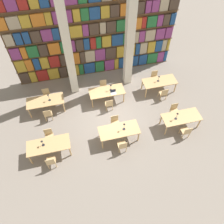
{
  "coord_description": "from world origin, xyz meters",
  "views": [
    {
      "loc": [
        -1.73,
        -7.24,
        9.78
      ],
      "look_at": [
        0.0,
        -0.14,
        0.7
      ],
      "focal_mm": 35.0,
      "sensor_mm": 36.0,
      "label": 1
    }
  ],
  "objects_px": {
    "desk_lamp_3": "(48,96)",
    "chair_1": "(49,136)",
    "reading_table_1": "(119,131)",
    "laptop": "(113,93)",
    "reading_table_4": "(107,92)",
    "chair_9": "(104,86)",
    "pillar_left": "(68,49)",
    "desk_lamp_1": "(124,125)",
    "pillar_center": "(130,40)",
    "chair_2": "(122,146)",
    "desk_lamp_4": "(111,86)",
    "chair_4": "(186,131)",
    "chair_8": "(109,104)",
    "desk_lamp_0": "(42,142)",
    "chair_3": "(115,122)",
    "reading_table_5": "(159,82)",
    "chair_6": "(48,114)",
    "chair_0": "(51,161)",
    "reading_table_2": "(181,118)",
    "reading_table_3": "(45,102)",
    "chair_11": "(155,77)",
    "reading_table_0": "(49,146)",
    "chair_7": "(47,95)",
    "desk_lamp_5": "(159,78)",
    "chair_10": "(163,93)",
    "chair_5": "(174,110)",
    "desk_lamp_2": "(177,115)"
  },
  "relations": [
    {
      "from": "desk_lamp_3",
      "to": "chair_1",
      "type": "bearing_deg",
      "value": -96.27
    },
    {
      "from": "reading_table_1",
      "to": "laptop",
      "type": "relative_size",
      "value": 6.35
    },
    {
      "from": "reading_table_4",
      "to": "chair_9",
      "type": "xyz_separation_m",
      "value": [
        -0.04,
        0.73,
        -0.22
      ]
    },
    {
      "from": "pillar_left",
      "to": "desk_lamp_3",
      "type": "xyz_separation_m",
      "value": [
        -1.49,
        -1.28,
        -1.9
      ]
    },
    {
      "from": "desk_lamp_1",
      "to": "pillar_center",
      "type": "bearing_deg",
      "value": 71.52
    },
    {
      "from": "chair_2",
      "to": "desk_lamp_4",
      "type": "bearing_deg",
      "value": 85.67
    },
    {
      "from": "desk_lamp_1",
      "to": "desk_lamp_4",
      "type": "xyz_separation_m",
      "value": [
        0.0,
        2.81,
        -0.04
      ]
    },
    {
      "from": "chair_4",
      "to": "laptop",
      "type": "bearing_deg",
      "value": 133.23
    },
    {
      "from": "chair_8",
      "to": "desk_lamp_0",
      "type": "bearing_deg",
      "value": -150.96
    },
    {
      "from": "chair_3",
      "to": "chair_8",
      "type": "xyz_separation_m",
      "value": [
        -0.01,
        1.32,
        0.0
      ]
    },
    {
      "from": "pillar_center",
      "to": "reading_table_5",
      "type": "bearing_deg",
      "value": -37.89
    },
    {
      "from": "chair_4",
      "to": "reading_table_4",
      "type": "distance_m",
      "value": 4.85
    },
    {
      "from": "chair_6",
      "to": "chair_8",
      "type": "height_order",
      "value": "same"
    },
    {
      "from": "chair_0",
      "to": "reading_table_2",
      "type": "xyz_separation_m",
      "value": [
        6.84,
        0.78,
        0.22
      ]
    },
    {
      "from": "reading_table_3",
      "to": "laptop",
      "type": "height_order",
      "value": "laptop"
    },
    {
      "from": "chair_3",
      "to": "chair_11",
      "type": "xyz_separation_m",
      "value": [
        3.29,
        2.83,
        0.0
      ]
    },
    {
      "from": "chair_2",
      "to": "chair_0",
      "type": "bearing_deg",
      "value": -179.57
    },
    {
      "from": "reading_table_2",
      "to": "chair_4",
      "type": "distance_m",
      "value": 0.76
    },
    {
      "from": "desk_lamp_0",
      "to": "chair_0",
      "type": "bearing_deg",
      "value": -73.02
    },
    {
      "from": "chair_2",
      "to": "chair_6",
      "type": "height_order",
      "value": "same"
    },
    {
      "from": "desk_lamp_0",
      "to": "desk_lamp_4",
      "type": "height_order",
      "value": "desk_lamp_4"
    },
    {
      "from": "reading_table_0",
      "to": "chair_7",
      "type": "xyz_separation_m",
      "value": [
        0.04,
        3.61,
        -0.22
      ]
    },
    {
      "from": "chair_3",
      "to": "chair_9",
      "type": "distance_m",
      "value": 2.78
    },
    {
      "from": "pillar_left",
      "to": "chair_2",
      "type": "bearing_deg",
      "value": -70.43
    },
    {
      "from": "pillar_left",
      "to": "chair_0",
      "type": "xyz_separation_m",
      "value": [
        -1.73,
        -4.86,
        -2.53
      ]
    },
    {
      "from": "reading_table_5",
      "to": "desk_lamp_5",
      "type": "relative_size",
      "value": 5.01
    },
    {
      "from": "desk_lamp_0",
      "to": "reading_table_4",
      "type": "height_order",
      "value": "desk_lamp_0"
    },
    {
      "from": "chair_1",
      "to": "desk_lamp_3",
      "type": "relative_size",
      "value": 1.81
    },
    {
      "from": "chair_11",
      "to": "desk_lamp_0",
      "type": "bearing_deg",
      "value": 26.93
    },
    {
      "from": "reading_table_0",
      "to": "desk_lamp_0",
      "type": "height_order",
      "value": "desk_lamp_0"
    },
    {
      "from": "desk_lamp_3",
      "to": "chair_10",
      "type": "bearing_deg",
      "value": -6.4
    },
    {
      "from": "reading_table_0",
      "to": "reading_table_4",
      "type": "height_order",
      "value": "same"
    },
    {
      "from": "chair_10",
      "to": "desk_lamp_0",
      "type": "bearing_deg",
      "value": -163.34
    },
    {
      "from": "desk_lamp_4",
      "to": "chair_2",
      "type": "bearing_deg",
      "value": -94.33
    },
    {
      "from": "desk_lamp_4",
      "to": "desk_lamp_5",
      "type": "xyz_separation_m",
      "value": [
        2.93,
        0.06,
        -0.01
      ]
    },
    {
      "from": "reading_table_4",
      "to": "desk_lamp_4",
      "type": "distance_m",
      "value": 0.44
    },
    {
      "from": "chair_10",
      "to": "reading_table_2",
      "type": "bearing_deg",
      "value": -87.05
    },
    {
      "from": "chair_2",
      "to": "desk_lamp_4",
      "type": "height_order",
      "value": "desk_lamp_4"
    },
    {
      "from": "desk_lamp_0",
      "to": "reading_table_5",
      "type": "relative_size",
      "value": 0.19
    },
    {
      "from": "chair_0",
      "to": "chair_6",
      "type": "height_order",
      "value": "same"
    },
    {
      "from": "chair_5",
      "to": "desk_lamp_5",
      "type": "relative_size",
      "value": 2.14
    },
    {
      "from": "chair_4",
      "to": "chair_8",
      "type": "distance_m",
      "value": 4.38
    },
    {
      "from": "desk_lamp_2",
      "to": "reading_table_3",
      "type": "relative_size",
      "value": 0.24
    },
    {
      "from": "desk_lamp_3",
      "to": "desk_lamp_5",
      "type": "distance_m",
      "value": 6.41
    },
    {
      "from": "laptop",
      "to": "desk_lamp_3",
      "type": "bearing_deg",
      "value": 175.17
    },
    {
      "from": "reading_table_2",
      "to": "chair_11",
      "type": "height_order",
      "value": "chair_11"
    },
    {
      "from": "reading_table_4",
      "to": "chair_11",
      "type": "xyz_separation_m",
      "value": [
        3.27,
        0.78,
        -0.22
      ]
    },
    {
      "from": "desk_lamp_2",
      "to": "desk_lamp_0",
      "type": "bearing_deg",
      "value": 179.68
    },
    {
      "from": "reading_table_0",
      "to": "chair_7",
      "type": "relative_size",
      "value": 2.34
    },
    {
      "from": "reading_table_2",
      "to": "reading_table_0",
      "type": "bearing_deg",
      "value": -179.58
    }
  ]
}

